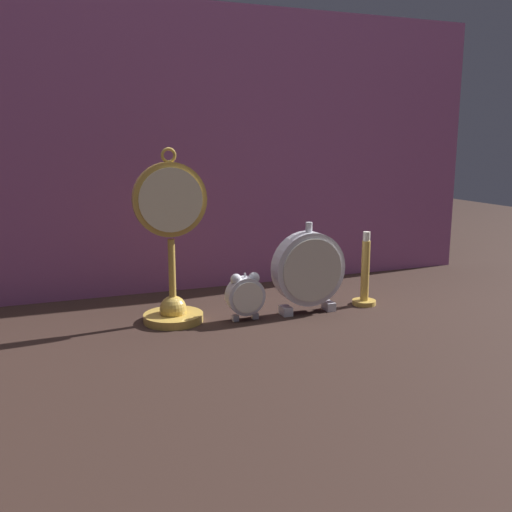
# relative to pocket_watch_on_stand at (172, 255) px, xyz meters

# --- Properties ---
(ground_plane) EXTENTS (4.00, 4.00, 0.00)m
(ground_plane) POSITION_rel_pocket_watch_on_stand_xyz_m (0.18, -0.09, -0.14)
(ground_plane) COLOR black
(fabric_backdrop_drape) EXTENTS (1.39, 0.01, 0.67)m
(fabric_backdrop_drape) POSITION_rel_pocket_watch_on_stand_xyz_m (0.18, 0.24, 0.20)
(fabric_backdrop_drape) COLOR #8E4C7F
(fabric_backdrop_drape) RESTS_ON ground_plane
(pocket_watch_on_stand) EXTENTS (0.14, 0.12, 0.34)m
(pocket_watch_on_stand) POSITION_rel_pocket_watch_on_stand_xyz_m (0.00, 0.00, 0.00)
(pocket_watch_on_stand) COLOR gold
(pocket_watch_on_stand) RESTS_ON ground_plane
(alarm_clock_twin_bell) EXTENTS (0.08, 0.03, 0.10)m
(alarm_clock_twin_bell) POSITION_rel_pocket_watch_on_stand_xyz_m (0.14, -0.04, -0.08)
(alarm_clock_twin_bell) COLOR silver
(alarm_clock_twin_bell) RESTS_ON ground_plane
(mantel_clock_silver) EXTENTS (0.15, 0.04, 0.19)m
(mantel_clock_silver) POSITION_rel_pocket_watch_on_stand_xyz_m (0.28, -0.04, -0.04)
(mantel_clock_silver) COLOR silver
(mantel_clock_silver) RESTS_ON ground_plane
(brass_candlestick) EXTENTS (0.05, 0.05, 0.16)m
(brass_candlestick) POSITION_rel_pocket_watch_on_stand_xyz_m (0.42, -0.03, -0.08)
(brass_candlestick) COLOR gold
(brass_candlestick) RESTS_ON ground_plane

